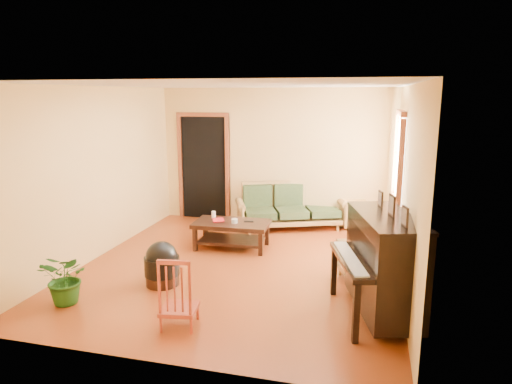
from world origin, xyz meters
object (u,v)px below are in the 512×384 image
(piano, at_px, (384,266))
(red_chair, at_px, (179,291))
(coffee_table, at_px, (232,235))
(ceramic_crock, at_px, (371,226))
(sofa, at_px, (291,206))
(armchair, at_px, (366,255))
(footstool, at_px, (162,269))
(potted_plant, at_px, (67,278))

(piano, relative_size, red_chair, 1.65)
(coffee_table, distance_m, red_chair, 2.63)
(red_chair, bearing_deg, ceramic_crock, 54.78)
(sofa, xyz_separation_m, piano, (1.61, -3.18, 0.17))
(armchair, distance_m, red_chair, 2.61)
(sofa, relative_size, armchair, 2.67)
(sofa, xyz_separation_m, armchair, (1.40, -2.22, -0.05))
(coffee_table, bearing_deg, red_chair, -85.26)
(coffee_table, bearing_deg, ceramic_crock, 33.15)
(coffee_table, relative_size, footstool, 2.62)
(coffee_table, relative_size, red_chair, 1.49)
(armchair, relative_size, potted_plant, 1.15)
(potted_plant, bearing_deg, ceramic_crock, 47.81)
(coffee_table, bearing_deg, piano, -37.88)
(sofa, bearing_deg, ceramic_crock, -18.24)
(coffee_table, height_order, piano, piano)
(coffee_table, height_order, red_chair, red_chair)
(sofa, distance_m, potted_plant, 4.32)
(footstool, bearing_deg, ceramic_crock, 49.18)
(armchair, distance_m, ceramic_crock, 2.33)
(red_chair, distance_m, potted_plant, 1.54)
(coffee_table, distance_m, footstool, 1.71)
(sofa, distance_m, footstool, 3.24)
(footstool, height_order, red_chair, red_chair)
(piano, bearing_deg, red_chair, -175.57)
(ceramic_crock, bearing_deg, coffee_table, -146.85)
(potted_plant, bearing_deg, footstool, 42.99)
(footstool, relative_size, potted_plant, 0.72)
(sofa, bearing_deg, footstool, -133.74)
(potted_plant, bearing_deg, sofa, 61.55)
(sofa, height_order, ceramic_crock, sofa)
(footstool, xyz_separation_m, ceramic_crock, (2.67, 3.09, -0.09))
(footstool, height_order, potted_plant, potted_plant)
(red_chair, bearing_deg, footstool, 115.58)
(red_chair, bearing_deg, piano, 11.21)
(ceramic_crock, bearing_deg, potted_plant, -132.19)
(piano, height_order, footstool, piano)
(coffee_table, relative_size, potted_plant, 1.88)
(coffee_table, xyz_separation_m, ceramic_crock, (2.22, 1.45, -0.10))
(coffee_table, distance_m, potted_plant, 2.77)
(sofa, xyz_separation_m, ceramic_crock, (1.47, 0.09, -0.30))
(red_chair, relative_size, ceramic_crock, 3.24)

